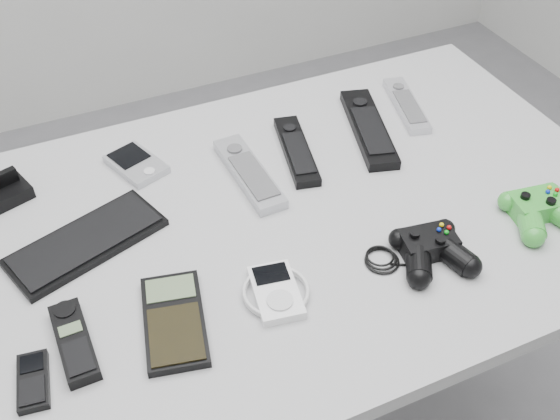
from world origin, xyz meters
name	(u,v)px	position (x,y,z in m)	size (l,w,h in m)	color
desk	(294,240)	(-0.10, 0.06, 0.73)	(1.19, 0.77, 0.80)	#A4A4A7
pda_keyboard	(86,241)	(-0.44, 0.13, 0.80)	(0.25, 0.11, 0.02)	black
pda	(136,164)	(-0.31, 0.29, 0.81)	(0.07, 0.11, 0.02)	#AAABB1
remote_silver_a	(249,172)	(-0.13, 0.18, 0.81)	(0.05, 0.22, 0.02)	#AAABB1
remote_black_a	(296,150)	(-0.02, 0.21, 0.81)	(0.05, 0.21, 0.02)	black
remote_black_b	(369,127)	(0.14, 0.21, 0.81)	(0.06, 0.25, 0.02)	black
remote_silver_b	(406,104)	(0.25, 0.26, 0.81)	(0.04, 0.19, 0.02)	#B9B9C0
mobile_phone	(33,381)	(-0.56, -0.10, 0.80)	(0.04, 0.09, 0.02)	black
cordless_handset	(74,341)	(-0.50, -0.06, 0.81)	(0.04, 0.14, 0.02)	black
calculator	(174,320)	(-0.36, -0.08, 0.81)	(0.09, 0.17, 0.02)	black
mp3_player	(276,291)	(-0.20, -0.09, 0.81)	(0.10, 0.11, 0.02)	white
controller_black	(432,248)	(0.06, -0.12, 0.82)	(0.21, 0.13, 0.04)	black
controller_green	(541,209)	(0.28, -0.12, 0.82)	(0.13, 0.13, 0.04)	#217C23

